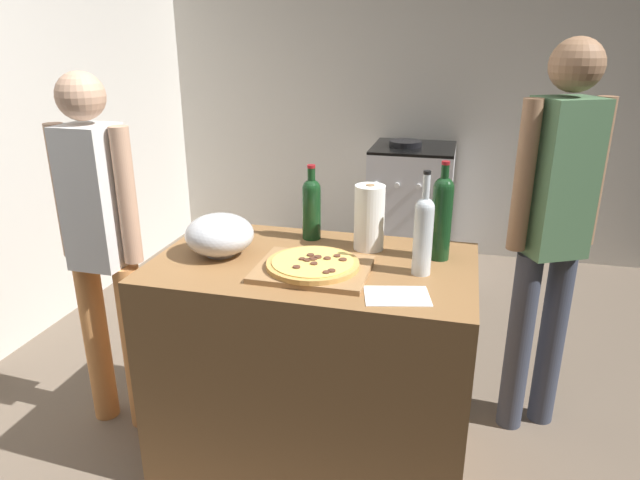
{
  "coord_description": "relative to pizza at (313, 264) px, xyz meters",
  "views": [
    {
      "loc": [
        0.58,
        -1.31,
        1.69
      ],
      "look_at": [
        0.07,
        0.68,
        0.94
      ],
      "focal_mm": 31.71,
      "sensor_mm": 36.0,
      "label": 1
    }
  ],
  "objects": [
    {
      "name": "paper_towel_roll",
      "position": [
        0.15,
        0.28,
        0.1
      ],
      "size": [
        0.12,
        0.12,
        0.26
      ],
      "color": "white",
      "rests_on": "counter"
    },
    {
      "name": "mixing_bowl",
      "position": [
        -0.39,
        0.08,
        0.05
      ],
      "size": [
        0.26,
        0.26,
        0.16
      ],
      "color": "#B2B2B7",
      "rests_on": "counter"
    },
    {
      "name": "ground_plane",
      "position": [
        -0.1,
        1.11,
        -0.93
      ],
      "size": [
        4.19,
        3.77,
        0.02
      ],
      "primitive_type": "cube",
      "color": "#6B5B4C"
    },
    {
      "name": "counter",
      "position": [
        -0.02,
        0.1,
        -0.48
      ],
      "size": [
        1.2,
        0.71,
        0.89
      ],
      "primitive_type": "cube",
      "color": "olive",
      "rests_on": "ground_plane"
    },
    {
      "name": "pizza",
      "position": [
        0.0,
        0.0,
        0.0
      ],
      "size": [
        0.33,
        0.33,
        0.03
      ],
      "color": "tan",
      "rests_on": "cutting_board"
    },
    {
      "name": "person_in_red",
      "position": [
        0.86,
        0.56,
        0.06
      ],
      "size": [
        0.36,
        0.28,
        1.69
      ],
      "color": "#383D4C",
      "rests_on": "ground_plane"
    },
    {
      "name": "wine_bottle_green",
      "position": [
        -0.1,
        0.34,
        0.11
      ],
      "size": [
        0.08,
        0.08,
        0.31
      ],
      "color": "#143819",
      "rests_on": "counter"
    },
    {
      "name": "person_in_stripes",
      "position": [
        -0.95,
        0.12,
        -0.03
      ],
      "size": [
        0.37,
        0.2,
        1.57
      ],
      "color": "#D88C4C",
      "rests_on": "ground_plane"
    },
    {
      "name": "kitchen_wall_rear",
      "position": [
        -0.1,
        2.74,
        0.38
      ],
      "size": [
        4.19,
        0.1,
        2.6
      ],
      "primitive_type": "cube",
      "color": "beige",
      "rests_on": "ground_plane"
    },
    {
      "name": "kitchen_wall_left",
      "position": [
        -1.94,
        1.11,
        0.38
      ],
      "size": [
        0.1,
        3.77,
        2.6
      ],
      "primitive_type": "cube",
      "color": "beige",
      "rests_on": "ground_plane"
    },
    {
      "name": "cutting_board",
      "position": [
        -0.0,
        0.0,
        -0.02
      ],
      "size": [
        0.4,
        0.32,
        0.02
      ],
      "primitive_type": "cube",
      "color": "#9E7247",
      "rests_on": "counter"
    },
    {
      "name": "stove",
      "position": [
        0.13,
        2.34,
        -0.46
      ],
      "size": [
        0.59,
        0.63,
        0.96
      ],
      "color": "#B7B7BC",
      "rests_on": "ground_plane"
    },
    {
      "name": "wine_bottle_dark",
      "position": [
        0.37,
        0.08,
        0.13
      ],
      "size": [
        0.07,
        0.07,
        0.37
      ],
      "color": "silver",
      "rests_on": "counter"
    },
    {
      "name": "wine_bottle_clear",
      "position": [
        0.43,
        0.25,
        0.14
      ],
      "size": [
        0.08,
        0.08,
        0.37
      ],
      "color": "#143819",
      "rests_on": "counter"
    },
    {
      "name": "recipe_sheet",
      "position": [
        0.32,
        -0.13,
        -0.03
      ],
      "size": [
        0.24,
        0.19,
        0.0
      ],
      "primitive_type": "cube",
      "rotation": [
        0.0,
        0.0,
        0.23
      ],
      "color": "white",
      "rests_on": "counter"
    }
  ]
}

